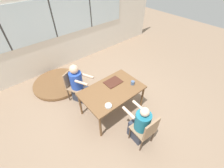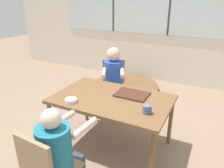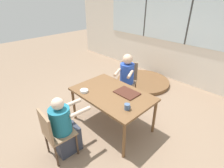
{
  "view_description": "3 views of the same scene",
  "coord_description": "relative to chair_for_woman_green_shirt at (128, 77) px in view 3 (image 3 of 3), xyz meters",
  "views": [
    {
      "loc": [
        -1.59,
        -1.87,
        3.09
      ],
      "look_at": [
        0.0,
        0.0,
        0.89
      ],
      "focal_mm": 24.0,
      "sensor_mm": 36.0,
      "label": 1
    },
    {
      "loc": [
        1.09,
        -2.14,
        1.87
      ],
      "look_at": [
        0.0,
        0.0,
        0.89
      ],
      "focal_mm": 35.0,
      "sensor_mm": 36.0,
      "label": 2
    },
    {
      "loc": [
        1.87,
        -1.84,
        2.3
      ],
      "look_at": [
        0.0,
        0.0,
        0.89
      ],
      "focal_mm": 28.0,
      "sensor_mm": 36.0,
      "label": 3
    }
  ],
  "objects": [
    {
      "name": "ground_plane",
      "position": [
        0.48,
        -1.01,
        -0.51
      ],
      "size": [
        16.0,
        16.0,
        0.0
      ],
      "primitive_type": "plane",
      "color": "#8C725B"
    },
    {
      "name": "wall_back_with_windows",
      "position": [
        0.48,
        1.67,
        0.91
      ],
      "size": [
        8.4,
        0.08,
        2.8
      ],
      "color": "silver",
      "rests_on": "ground_plane"
    },
    {
      "name": "dining_table",
      "position": [
        0.48,
        -1.01,
        0.14
      ],
      "size": [
        1.41,
        0.9,
        0.71
      ],
      "color": "brown",
      "rests_on": "ground_plane"
    },
    {
      "name": "chair_for_woman_green_shirt",
      "position": [
        0.0,
        0.0,
        0.0
      ],
      "size": [
        0.53,
        0.53,
        0.86
      ],
      "rotation": [
        0.0,
        0.0,
        -2.69
      ],
      "color": "#937556",
      "rests_on": "ground_plane"
    },
    {
      "name": "chair_for_man_blue_shirt",
      "position": [
        0.41,
        -2.13,
        0.0
      ],
      "size": [
        0.43,
        0.43,
        0.86
      ],
      "rotation": [
        0.0,
        0.0,
        -0.07
      ],
      "color": "#937556",
      "rests_on": "ground_plane"
    },
    {
      "name": "person_woman_green_shirt",
      "position": [
        0.07,
        -0.15,
        -0.01
      ],
      "size": [
        0.52,
        0.64,
        1.11
      ],
      "rotation": [
        0.0,
        0.0,
        -2.69
      ],
      "color": "#333847",
      "rests_on": "ground_plane"
    },
    {
      "name": "person_man_blue_shirt",
      "position": [
        0.42,
        -1.96,
        -0.06
      ],
      "size": [
        0.36,
        0.59,
        1.02
      ],
      "rotation": [
        0.0,
        0.0,
        -0.07
      ],
      "color": "#333847",
      "rests_on": "ground_plane"
    },
    {
      "name": "food_tray_dark",
      "position": [
        0.67,
        -0.83,
        0.21
      ],
      "size": [
        0.4,
        0.3,
        0.02
      ],
      "color": "#472319",
      "rests_on": "dining_table"
    },
    {
      "name": "coffee_mug",
      "position": [
        0.98,
        -1.18,
        0.25
      ],
      "size": [
        0.09,
        0.09,
        0.09
      ],
      "color": "slate",
      "rests_on": "dining_table"
    },
    {
      "name": "bowl_white_shallow",
      "position": [
        0.11,
        -1.33,
        0.22
      ],
      "size": [
        0.14,
        0.14,
        0.04
      ],
      "color": "silver",
      "rests_on": "dining_table"
    },
    {
      "name": "folded_table_stack",
      "position": [
        -0.14,
        0.82,
        -0.46
      ],
      "size": [
        1.45,
        1.45,
        0.09
      ],
      "color": "brown",
      "rests_on": "ground_plane"
    }
  ]
}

